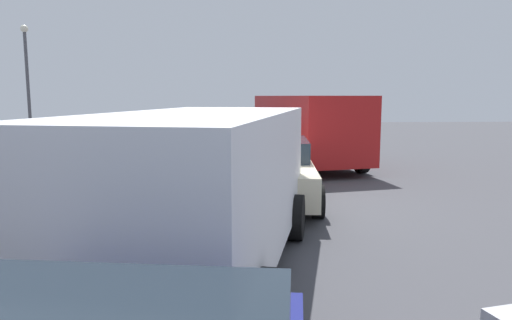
{
  "coord_description": "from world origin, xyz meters",
  "views": [
    {
      "loc": [
        -9.8,
        0.9,
        2.25
      ],
      "look_at": [
        0.0,
        0.3,
        0.9
      ],
      "focal_mm": 32.64,
      "sensor_mm": 36.0,
      "label": 1
    }
  ],
  "objects_px": {
    "parked_sedan_far_right": "(205,141)",
    "lot_lamp_post": "(27,78)",
    "parked_van_near_right": "(308,127)",
    "parked_van_near_left": "(200,184)",
    "art_car_decorated": "(270,170)"
  },
  "relations": [
    {
      "from": "art_car_decorated",
      "to": "lot_lamp_post",
      "type": "relative_size",
      "value": 0.92
    },
    {
      "from": "parked_van_near_left",
      "to": "art_car_decorated",
      "type": "bearing_deg",
      "value": 176.71
    },
    {
      "from": "parked_van_near_right",
      "to": "lot_lamp_post",
      "type": "bearing_deg",
      "value": 57.43
    },
    {
      "from": "parked_van_near_left",
      "to": "lot_lamp_post",
      "type": "xyz_separation_m",
      "value": [
        12.78,
        7.29,
        1.77
      ]
    },
    {
      "from": "parked_van_near_left",
      "to": "parked_sedan_far_right",
      "type": "bearing_deg",
      "value": -163.82
    },
    {
      "from": "parked_van_near_right",
      "to": "parked_van_near_left",
      "type": "relative_size",
      "value": 0.99
    },
    {
      "from": "parked_van_near_right",
      "to": "lot_lamp_post",
      "type": "height_order",
      "value": "lot_lamp_post"
    },
    {
      "from": "parked_van_near_left",
      "to": "lot_lamp_post",
      "type": "distance_m",
      "value": 14.82
    },
    {
      "from": "parked_sedan_far_right",
      "to": "lot_lamp_post",
      "type": "height_order",
      "value": "lot_lamp_post"
    },
    {
      "from": "parked_van_near_right",
      "to": "parked_sedan_far_right",
      "type": "distance_m",
      "value": 3.75
    },
    {
      "from": "parked_van_near_left",
      "to": "lot_lamp_post",
      "type": "bearing_deg",
      "value": -136.54
    },
    {
      "from": "parked_van_near_left",
      "to": "parked_sedan_far_right",
      "type": "relative_size",
      "value": 1.37
    },
    {
      "from": "parked_sedan_far_right",
      "to": "lot_lamp_post",
      "type": "bearing_deg",
      "value": -98.96
    },
    {
      "from": "art_car_decorated",
      "to": "parked_sedan_far_right",
      "type": "bearing_deg",
      "value": -159.51
    },
    {
      "from": "parked_van_near_right",
      "to": "lot_lamp_post",
      "type": "distance_m",
      "value": 11.03
    }
  ]
}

